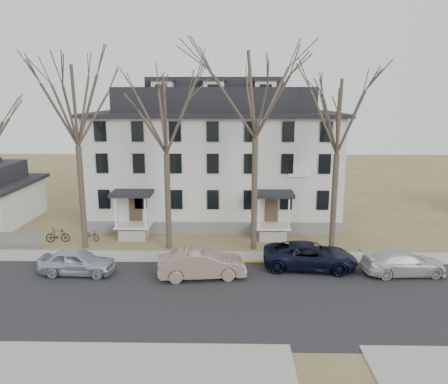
{
  "coord_description": "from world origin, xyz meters",
  "views": [
    {
      "loc": [
        -0.52,
        -19.57,
        10.65
      ],
      "look_at": [
        -1.08,
        9.0,
        4.28
      ],
      "focal_mm": 35.0,
      "sensor_mm": 36.0,
      "label": 1
    }
  ],
  "objects_px": {
    "tree_center": "(256,88)",
    "tree_mid_right": "(339,111)",
    "tree_mid_left": "(165,111)",
    "car_silver": "(77,262)",
    "tree_far_left": "(75,100)",
    "car_white": "(403,263)",
    "boarding_house": "(215,157)",
    "car_navy": "(310,256)",
    "car_tan": "(202,264)",
    "bicycle_right": "(58,236)",
    "bicycle_left": "(91,235)"
  },
  "relations": [
    {
      "from": "tree_center",
      "to": "tree_mid_right",
      "type": "relative_size",
      "value": 1.15
    },
    {
      "from": "tree_mid_left",
      "to": "car_silver",
      "type": "bearing_deg",
      "value": -135.66
    },
    {
      "from": "tree_far_left",
      "to": "car_white",
      "type": "xyz_separation_m",
      "value": [
        20.83,
        -4.41,
        -9.62
      ]
    },
    {
      "from": "tree_far_left",
      "to": "boarding_house",
      "type": "bearing_deg",
      "value": 42.18
    },
    {
      "from": "car_navy",
      "to": "car_white",
      "type": "xyz_separation_m",
      "value": [
        5.5,
        -0.84,
        -0.08
      ]
    },
    {
      "from": "tree_center",
      "to": "car_white",
      "type": "bearing_deg",
      "value": -26.51
    },
    {
      "from": "tree_center",
      "to": "car_tan",
      "type": "xyz_separation_m",
      "value": [
        -3.31,
        -5.13,
        -10.23
      ]
    },
    {
      "from": "tree_far_left",
      "to": "car_navy",
      "type": "height_order",
      "value": "tree_far_left"
    },
    {
      "from": "bicycle_right",
      "to": "tree_mid_right",
      "type": "bearing_deg",
      "value": -97.44
    },
    {
      "from": "tree_center",
      "to": "car_silver",
      "type": "bearing_deg",
      "value": -156.34
    },
    {
      "from": "boarding_house",
      "to": "tree_center",
      "type": "bearing_deg",
      "value": -69.8
    },
    {
      "from": "tree_mid_left",
      "to": "car_tan",
      "type": "distance_m",
      "value": 10.49
    },
    {
      "from": "boarding_house",
      "to": "tree_far_left",
      "type": "distance_m",
      "value": 13.12
    },
    {
      "from": "car_navy",
      "to": "car_tan",
      "type": "bearing_deg",
      "value": 108.55
    },
    {
      "from": "tree_mid_left",
      "to": "bicycle_left",
      "type": "height_order",
      "value": "tree_mid_left"
    },
    {
      "from": "tree_mid_right",
      "to": "car_navy",
      "type": "distance_m",
      "value": 9.74
    },
    {
      "from": "tree_mid_left",
      "to": "car_silver",
      "type": "distance_m",
      "value": 11.16
    },
    {
      "from": "tree_center",
      "to": "car_navy",
      "type": "xyz_separation_m",
      "value": [
        3.33,
        -3.57,
        -10.28
      ]
    },
    {
      "from": "tree_center",
      "to": "bicycle_left",
      "type": "distance_m",
      "value": 16.18
    },
    {
      "from": "boarding_house",
      "to": "tree_mid_left",
      "type": "height_order",
      "value": "tree_mid_left"
    },
    {
      "from": "car_tan",
      "to": "car_navy",
      "type": "xyz_separation_m",
      "value": [
        6.64,
        1.56,
        -0.05
      ]
    },
    {
      "from": "car_silver",
      "to": "car_tan",
      "type": "distance_m",
      "value": 7.58
    },
    {
      "from": "tree_mid_right",
      "to": "car_tan",
      "type": "height_order",
      "value": "tree_mid_right"
    },
    {
      "from": "boarding_house",
      "to": "tree_mid_right",
      "type": "height_order",
      "value": "tree_mid_right"
    },
    {
      "from": "bicycle_right",
      "to": "car_tan",
      "type": "bearing_deg",
      "value": -123.57
    },
    {
      "from": "tree_mid_right",
      "to": "car_navy",
      "type": "relative_size",
      "value": 2.2
    },
    {
      "from": "tree_mid_right",
      "to": "car_navy",
      "type": "height_order",
      "value": "tree_mid_right"
    },
    {
      "from": "tree_mid_left",
      "to": "tree_mid_right",
      "type": "relative_size",
      "value": 1.0
    },
    {
      "from": "tree_far_left",
      "to": "car_silver",
      "type": "xyz_separation_m",
      "value": [
        1.12,
        -4.77,
        -9.57
      ]
    },
    {
      "from": "tree_far_left",
      "to": "car_silver",
      "type": "bearing_deg",
      "value": -76.76
    },
    {
      "from": "tree_mid_right",
      "to": "bicycle_left",
      "type": "xyz_separation_m",
      "value": [
        -17.56,
        1.47,
        -9.2
      ]
    },
    {
      "from": "car_white",
      "to": "bicycle_right",
      "type": "xyz_separation_m",
      "value": [
        -23.18,
        5.39,
        -0.2
      ]
    },
    {
      "from": "tree_mid_left",
      "to": "car_white",
      "type": "bearing_deg",
      "value": -16.54
    },
    {
      "from": "bicycle_right",
      "to": "boarding_house",
      "type": "bearing_deg",
      "value": -62.32
    },
    {
      "from": "boarding_house",
      "to": "tree_mid_right",
      "type": "xyz_separation_m",
      "value": [
        8.5,
        -8.15,
        4.22
      ]
    },
    {
      "from": "car_tan",
      "to": "bicycle_right",
      "type": "xyz_separation_m",
      "value": [
        -11.04,
        6.12,
        -0.32
      ]
    },
    {
      "from": "tree_center",
      "to": "bicycle_left",
      "type": "height_order",
      "value": "tree_center"
    },
    {
      "from": "tree_mid_left",
      "to": "car_tan",
      "type": "relative_size",
      "value": 2.47
    },
    {
      "from": "tree_center",
      "to": "car_silver",
      "type": "distance_m",
      "value": 15.73
    },
    {
      "from": "boarding_house",
      "to": "tree_far_left",
      "type": "relative_size",
      "value": 1.52
    },
    {
      "from": "car_white",
      "to": "bicycle_left",
      "type": "relative_size",
      "value": 3.23
    },
    {
      "from": "car_silver",
      "to": "tree_far_left",
      "type": "bearing_deg",
      "value": 15.9
    },
    {
      "from": "tree_far_left",
      "to": "tree_mid_right",
      "type": "xyz_separation_m",
      "value": [
        17.5,
        0.0,
        -0.74
      ]
    },
    {
      "from": "tree_mid_left",
      "to": "bicycle_right",
      "type": "relative_size",
      "value": 7.26
    },
    {
      "from": "tree_center",
      "to": "tree_mid_left",
      "type": "bearing_deg",
      "value": 180.0
    },
    {
      "from": "car_tan",
      "to": "bicycle_right",
      "type": "bearing_deg",
      "value": 53.46
    },
    {
      "from": "car_silver",
      "to": "bicycle_left",
      "type": "bearing_deg",
      "value": 13.42
    },
    {
      "from": "tree_mid_right",
      "to": "car_silver",
      "type": "bearing_deg",
      "value": -163.77
    },
    {
      "from": "tree_center",
      "to": "tree_mid_right",
      "type": "xyz_separation_m",
      "value": [
        5.5,
        0.0,
        -1.48
      ]
    },
    {
      "from": "tree_far_left",
      "to": "tree_center",
      "type": "relative_size",
      "value": 0.93
    }
  ]
}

